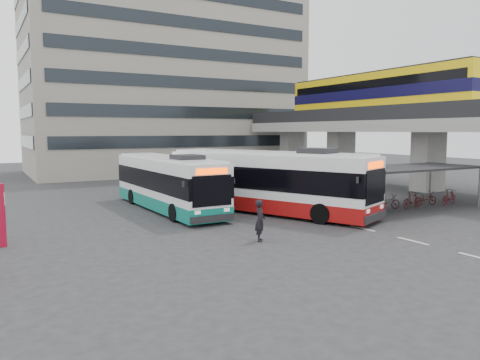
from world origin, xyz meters
TOP-DOWN VIEW (x-y plane):
  - ground at (0.00, 0.00)m, footprint 120.00×120.00m
  - viaduct at (17.00, 12.85)m, footprint 8.00×32.00m
  - bike_shelter at (8.47, 3.00)m, footprint 10.00×4.00m
  - office_block at (6.00, 36.00)m, footprint 30.00×15.00m
  - road_markings at (2.50, -3.00)m, footprint 0.15×7.60m
  - bus_main at (0.96, 6.02)m, footprint 7.59×12.78m
  - bus_teal at (-3.75, 9.69)m, footprint 2.77×11.56m
  - pedestrian at (-3.20, 0.19)m, footprint 0.70×0.78m

SIDE VIEW (x-z plane):
  - ground at x=0.00m, z-range 0.00..0.00m
  - road_markings at x=2.50m, z-range 0.00..0.01m
  - pedestrian at x=-3.20m, z-range 0.00..1.78m
  - bike_shelter at x=8.47m, z-range 0.17..2.71m
  - bus_teal at x=-3.75m, z-range -0.12..3.28m
  - bus_main at x=0.96m, z-range -0.13..3.63m
  - viaduct at x=17.00m, z-range 1.39..11.07m
  - office_block at x=6.00m, z-range 0.00..25.00m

